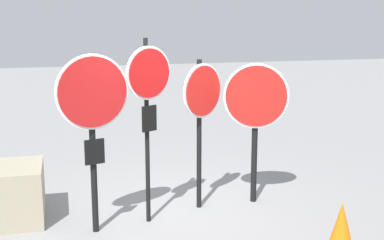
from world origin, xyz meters
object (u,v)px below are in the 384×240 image
stop_sign_0 (93,109)px  stop_sign_3 (256,108)px  stop_sign_1 (148,92)px  storage_crate (5,194)px  stop_sign_2 (202,104)px  traffic_cone_0 (341,233)px

stop_sign_0 → stop_sign_3: (2.31, 0.54, -0.18)m
stop_sign_1 → storage_crate: bearing=137.6°
stop_sign_0 → stop_sign_2: (1.51, 0.52, -0.09)m
storage_crate → traffic_cone_0: bearing=-29.7°
stop_sign_0 → storage_crate: stop_sign_0 is taller
stop_sign_3 → storage_crate: 3.62m
stop_sign_1 → stop_sign_3: bearing=-14.8°
stop_sign_0 → storage_crate: bearing=134.3°
stop_sign_3 → stop_sign_1: bearing=-151.7°
stop_sign_1 → stop_sign_2: stop_sign_1 is taller
stop_sign_1 → storage_crate: size_ratio=2.44×
traffic_cone_0 → stop_sign_3: bearing=98.0°
stop_sign_2 → stop_sign_3: (0.80, 0.02, -0.09)m
stop_sign_1 → stop_sign_3: stop_sign_1 is taller
stop_sign_3 → traffic_cone_0: stop_sign_3 is taller
storage_crate → stop_sign_3: bearing=-2.1°
stop_sign_1 → stop_sign_0: bearing=166.2°
stop_sign_1 → stop_sign_3: (1.60, 0.37, -0.34)m
stop_sign_1 → stop_sign_2: bearing=-4.5°
stop_sign_2 → storage_crate: stop_sign_2 is taller
stop_sign_3 → storage_crate: stop_sign_3 is taller
stop_sign_1 → traffic_cone_0: 2.87m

